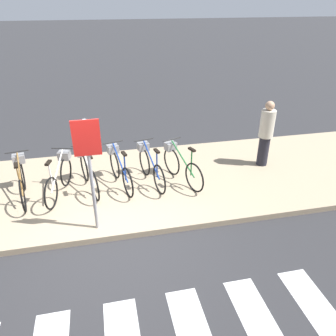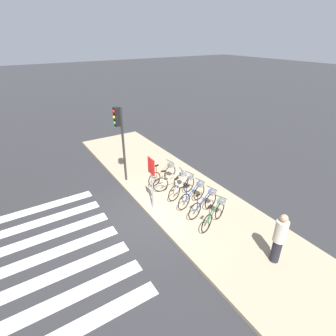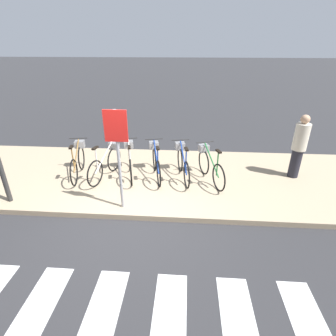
# 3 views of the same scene
# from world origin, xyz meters

# --- Properties ---
(ground_plane) EXTENTS (120.00, 120.00, 0.00)m
(ground_plane) POSITION_xyz_m (0.00, 0.00, 0.00)
(ground_plane) COLOR #2D2D30
(sidewalk) EXTENTS (16.81, 3.56, 0.12)m
(sidewalk) POSITION_xyz_m (0.00, 1.78, 0.06)
(sidewalk) COLOR tan
(sidewalk) RESTS_ON ground_plane
(parked_bicycle_0) EXTENTS (0.46, 1.53, 0.95)m
(parked_bicycle_0) POSITION_xyz_m (-1.71, 1.69, 0.55)
(parked_bicycle_0) COLOR black
(parked_bicycle_0) RESTS_ON sidewalk
(parked_bicycle_1) EXTENTS (0.56, 1.51, 0.95)m
(parked_bicycle_1) POSITION_xyz_m (-0.95, 1.67, 0.55)
(parked_bicycle_1) COLOR black
(parked_bicycle_1) RESTS_ON sidewalk
(parked_bicycle_2) EXTENTS (0.54, 1.51, 0.95)m
(parked_bicycle_2) POSITION_xyz_m (-0.38, 1.78, 0.55)
(parked_bicycle_2) COLOR black
(parked_bicycle_2) RESTS_ON sidewalk
(parked_bicycle_3) EXTENTS (0.53, 1.52, 0.95)m
(parked_bicycle_3) POSITION_xyz_m (0.30, 1.77, 0.55)
(parked_bicycle_3) COLOR black
(parked_bicycle_3) RESTS_ON sidewalk
(parked_bicycle_4) EXTENTS (0.49, 1.53, 0.95)m
(parked_bicycle_4) POSITION_xyz_m (0.97, 1.76, 0.55)
(parked_bicycle_4) COLOR black
(parked_bicycle_4) RESTS_ON sidewalk
(parked_bicycle_5) EXTENTS (0.65, 1.47, 0.95)m
(parked_bicycle_5) POSITION_xyz_m (1.64, 1.66, 0.55)
(parked_bicycle_5) COLOR black
(parked_bicycle_5) RESTS_ON sidewalk
(pedestrian) EXTENTS (0.34, 0.34, 1.62)m
(pedestrian) POSITION_xyz_m (3.83, 2.00, 0.97)
(pedestrian) COLOR #23232D
(pedestrian) RESTS_ON sidewalk
(traffic_light) EXTENTS (0.24, 0.40, 3.28)m
(traffic_light) POSITION_xyz_m (-2.77, 0.24, 2.49)
(traffic_light) COLOR #2D2D2D
(traffic_light) RESTS_ON sidewalk
(sign_post) EXTENTS (0.44, 0.07, 2.07)m
(sign_post) POSITION_xyz_m (-0.25, 0.29, 1.53)
(sign_post) COLOR #99999E
(sign_post) RESTS_ON sidewalk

